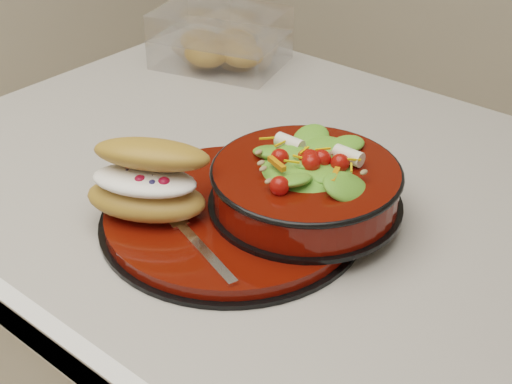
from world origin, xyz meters
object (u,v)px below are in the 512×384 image
Objects in this scene: dinner_plate at (232,215)px; pastry_box at (221,40)px; croissant at (149,180)px; fork at (196,242)px; salad_bowl at (306,179)px.

pastry_box is at bearing 133.73° from dinner_plate.
pastry_box is at bearing 96.07° from croissant.
pastry_box is (-0.35, 0.43, 0.02)m from fork.
dinner_plate is 0.08m from fork.
croissant is at bearing 99.71° from fork.
salad_bowl is 1.52× the size of fork.
salad_bowl reaches higher than fork.
dinner_plate is 1.95× the size of croissant.
fork is (0.02, -0.08, 0.01)m from dinner_plate.
dinner_plate is 1.29× the size of pastry_box.
dinner_plate is at bearing 29.81° from fork.
salad_bowl is at bearing -52.08° from pastry_box.
fork is at bearing -78.76° from dinner_plate.
dinner_plate is 2.08× the size of fork.
dinner_plate is 1.37× the size of salad_bowl.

